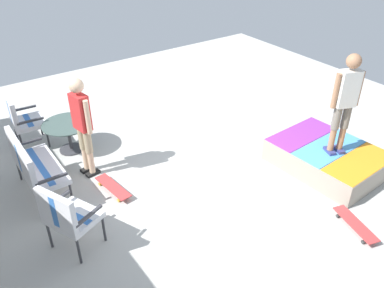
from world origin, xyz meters
name	(u,v)px	position (x,y,z in m)	size (l,w,h in m)	color
ground_plane	(207,179)	(0.00, 0.00, -0.05)	(12.00, 12.00, 0.10)	#B2B2AD
skate_ramp	(328,157)	(-0.99, -1.91, 0.21)	(1.88, 2.01, 0.41)	gray
patio_bench	(31,163)	(1.15, 2.50, 0.62)	(1.25, 0.55, 1.02)	#38383D
patio_chair_near_house	(21,117)	(2.77, 2.22, 0.61)	(0.65, 0.59, 1.02)	#38383D
patio_chair_by_wall	(66,215)	(-0.28, 2.48, 0.61)	(0.79, 0.75, 1.02)	#38383D
patio_table	(68,131)	(2.14, 1.59, 0.40)	(0.90, 0.90, 0.57)	#38383D
person_watching	(82,121)	(1.26, 1.59, 1.02)	(0.47, 0.29, 1.74)	black
person_skater	(346,98)	(-1.11, -1.83, 1.41)	(0.33, 0.45, 1.71)	navy
skateboard_by_bench	(113,187)	(0.55, 1.49, 0.08)	(0.82, 0.30, 0.10)	#B23838
skateboard_spare	(355,224)	(-2.24, -0.98, 0.08)	(0.82, 0.41, 0.10)	#B23838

